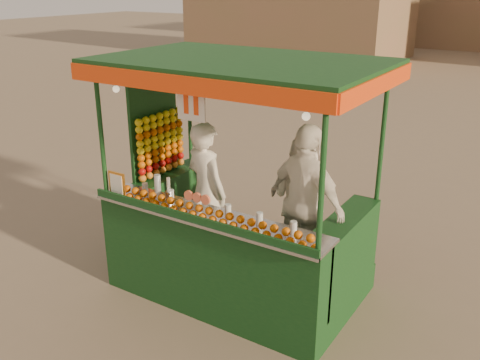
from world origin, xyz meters
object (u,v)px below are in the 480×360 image
Objects in this scene: vendor_right at (306,204)px; juice_cart at (229,222)px; vendor_left at (206,191)px; vendor_middle at (299,197)px.

juice_cart is at bearing 35.92° from vendor_right.
vendor_middle is (0.96, 0.65, -0.10)m from vendor_left.
vendor_middle is at bearing 52.25° from juice_cart.
vendor_left is 1.12× the size of vendor_middle.
juice_cart is 0.94m from vendor_middle.
vendor_right reaches higher than vendor_middle.
vendor_right reaches higher than vendor_left.
juice_cart is 1.78× the size of vendor_left.
juice_cart is at bearing 59.05° from vendor_middle.
juice_cart reaches higher than vendor_left.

